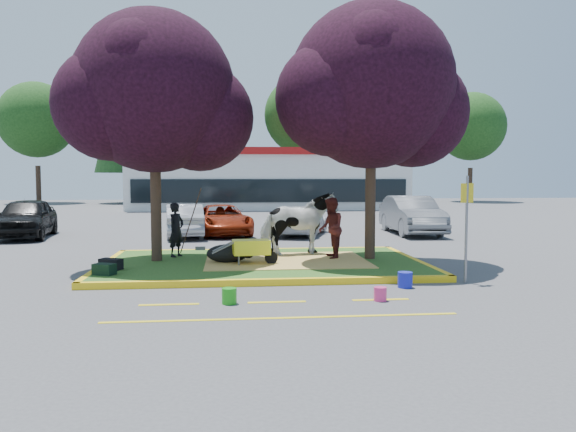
{
  "coord_description": "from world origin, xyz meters",
  "views": [
    {
      "loc": [
        -0.87,
        -14.58,
        2.36
      ],
      "look_at": [
        0.7,
        0.5,
        1.3
      ],
      "focal_mm": 35.0,
      "sensor_mm": 36.0,
      "label": 1
    }
  ],
  "objects": [
    {
      "name": "gear_bag_green",
      "position": [
        -3.7,
        -1.69,
        0.28
      ],
      "size": [
        0.55,
        0.46,
        0.25
      ],
      "primitive_type": "cube",
      "rotation": [
        0.0,
        0.0,
        -0.43
      ],
      "color": "black",
      "rests_on": "median_island"
    },
    {
      "name": "ground",
      "position": [
        0.0,
        0.0,
        0.0
      ],
      "size": [
        90.0,
        90.0,
        0.0
      ],
      "primitive_type": "plane",
      "color": "#424244",
      "rests_on": "ground"
    },
    {
      "name": "bucket_blue",
      "position": [
        2.84,
        -3.09,
        0.17
      ],
      "size": [
        0.39,
        0.39,
        0.33
      ],
      "primitive_type": "cylinder",
      "rotation": [
        0.0,
        0.0,
        -0.29
      ],
      "color": "#171FB9",
      "rests_on": "ground"
    },
    {
      "name": "gear_bag_dark",
      "position": [
        -3.7,
        -0.97,
        0.28
      ],
      "size": [
        0.59,
        0.46,
        0.26
      ],
      "primitive_type": "cube",
      "rotation": [
        0.0,
        0.0,
        -0.4
      ],
      "color": "black",
      "rests_on": "median_island"
    },
    {
      "name": "curb_left",
      "position": [
        -4.08,
        0.0,
        0.07
      ],
      "size": [
        0.16,
        5.3,
        0.15
      ],
      "primitive_type": "cube",
      "color": "yellow",
      "rests_on": "ground"
    },
    {
      "name": "retail_building",
      "position": [
        2.0,
        27.98,
        2.25
      ],
      "size": [
        20.4,
        8.4,
        4.4
      ],
      "color": "silver",
      "rests_on": "ground"
    },
    {
      "name": "visitor_b",
      "position": [
        0.38,
        2.0,
        0.71
      ],
      "size": [
        0.39,
        0.69,
        1.12
      ],
      "primitive_type": "imported",
      "rotation": [
        0.0,
        0.0,
        -1.75
      ],
      "color": "black",
      "rests_on": "median_island"
    },
    {
      "name": "bucket_green",
      "position": [
        -0.89,
        -4.25,
        0.15
      ],
      "size": [
        0.36,
        0.36,
        0.3
      ],
      "primitive_type": "cylinder",
      "rotation": [
        0.0,
        0.0,
        0.39
      ],
      "color": "#1D9917",
      "rests_on": "ground"
    },
    {
      "name": "median_island",
      "position": [
        0.0,
        0.0,
        0.07
      ],
      "size": [
        8.0,
        5.0,
        0.15
      ],
      "primitive_type": "cube",
      "color": "#254F18",
      "rests_on": "ground"
    },
    {
      "name": "handler",
      "position": [
        -2.35,
        1.09,
        0.9
      ],
      "size": [
        0.6,
        0.65,
        1.49
      ],
      "primitive_type": "imported",
      "rotation": [
        0.0,
        0.0,
        0.99
      ],
      "color": "black",
      "rests_on": "median_island"
    },
    {
      "name": "calf",
      "position": [
        -0.93,
        -0.14,
        0.39
      ],
      "size": [
        1.13,
        0.69,
        0.47
      ],
      "primitive_type": "ellipsoid",
      "rotation": [
        0.0,
        0.0,
        0.07
      ],
      "color": "black",
      "rests_on": "median_island"
    },
    {
      "name": "tree_purple_right",
      "position": [
        2.92,
        0.18,
        4.56
      ],
      "size": [
        5.3,
        4.4,
        6.82
      ],
      "color": "black",
      "rests_on": "median_island"
    },
    {
      "name": "car_silver",
      "position": [
        -2.65,
        7.7,
        0.64
      ],
      "size": [
        1.78,
        4.03,
        1.29
      ],
      "primitive_type": "imported",
      "rotation": [
        0.0,
        0.0,
        3.25
      ],
      "color": "#9EA0A6",
      "rests_on": "ground"
    },
    {
      "name": "tree_purple_left",
      "position": [
        -2.78,
        0.38,
        4.36
      ],
      "size": [
        5.06,
        4.2,
        6.51
      ],
      "color": "black",
      "rests_on": "median_island"
    },
    {
      "name": "bucket_pink",
      "position": [
        1.97,
        -4.29,
        0.13
      ],
      "size": [
        0.27,
        0.27,
        0.26
      ],
      "primitive_type": "cylinder",
      "rotation": [
        0.0,
        0.0,
        0.09
      ],
      "color": "#E53379",
      "rests_on": "ground"
    },
    {
      "name": "car_white",
      "position": [
        2.02,
        7.91,
        0.59
      ],
      "size": [
        2.86,
        4.39,
        1.18
      ],
      "primitive_type": "imported",
      "rotation": [
        0.0,
        0.0,
        2.82
      ],
      "color": "silver",
      "rests_on": "ground"
    },
    {
      "name": "straw_bedding",
      "position": [
        0.6,
        0.0,
        0.15
      ],
      "size": [
        4.2,
        3.0,
        0.01
      ],
      "primitive_type": "cube",
      "color": "#E3BB5D",
      "rests_on": "median_island"
    },
    {
      "name": "car_grey",
      "position": [
        6.6,
        7.85,
        0.78
      ],
      "size": [
        1.8,
        4.8,
        1.57
      ],
      "primitive_type": "imported",
      "rotation": [
        0.0,
        0.0,
        -0.03
      ],
      "color": "slate",
      "rests_on": "ground"
    },
    {
      "name": "fire_lane_stripe_b",
      "position": [
        0.0,
        -4.2,
        0.0
      ],
      "size": [
        1.1,
        0.12,
        0.01
      ],
      "primitive_type": "cube",
      "color": "yellow",
      "rests_on": "ground"
    },
    {
      "name": "fire_lane_long",
      "position": [
        0.0,
        -5.4,
        0.0
      ],
      "size": [
        6.0,
        0.1,
        0.01
      ],
      "primitive_type": "cube",
      "color": "yellow",
      "rests_on": "ground"
    },
    {
      "name": "cow",
      "position": [
        1.04,
        0.98,
        1.04
      ],
      "size": [
        2.27,
        1.46,
        1.77
      ],
      "primitive_type": "imported",
      "rotation": [
        0.0,
        0.0,
        1.83
      ],
      "color": "white",
      "rests_on": "median_island"
    },
    {
      "name": "curb_far",
      "position": [
        0.0,
        2.58,
        0.07
      ],
      "size": [
        8.3,
        0.16,
        0.15
      ],
      "primitive_type": "cube",
      "color": "yellow",
      "rests_on": "ground"
    },
    {
      "name": "wheelbarrow",
      "position": [
        -0.33,
        -0.53,
        0.58
      ],
      "size": [
        1.66,
        0.63,
        0.62
      ],
      "rotation": [
        0.0,
        0.0,
        0.09
      ],
      "color": "black",
      "rests_on": "median_island"
    },
    {
      "name": "car_black",
      "position": [
        -8.74,
        8.02,
        0.77
      ],
      "size": [
        2.38,
        4.73,
        1.55
      ],
      "primitive_type": "imported",
      "rotation": [
        0.0,
        0.0,
        0.13
      ],
      "color": "black",
      "rests_on": "ground"
    },
    {
      "name": "fire_lane_stripe_c",
      "position": [
        2.0,
        -4.2,
        0.0
      ],
      "size": [
        1.1,
        0.12,
        0.01
      ],
      "primitive_type": "cube",
      "color": "yellow",
      "rests_on": "ground"
    },
    {
      "name": "curb_right",
      "position": [
        4.08,
        0.0,
        0.07
      ],
      "size": [
        0.16,
        5.3,
        0.15
      ],
      "primitive_type": "cube",
      "color": "yellow",
      "rests_on": "ground"
    },
    {
      "name": "car_red",
      "position": [
        -1.2,
        8.35,
        0.61
      ],
      "size": [
        2.75,
        4.69,
        1.23
      ],
      "primitive_type": "imported",
      "rotation": [
        0.0,
        0.0,
        0.17
      ],
      "color": "maroon",
      "rests_on": "ground"
    },
    {
      "name": "curb_near",
      "position": [
        0.0,
        -2.58,
        0.07
      ],
      "size": [
        8.3,
        0.16,
        0.15
      ],
      "primitive_type": "cube",
      "color": "yellow",
      "rests_on": "ground"
    },
    {
      "name": "treeline",
      "position": [
        1.23,
        37.61,
        7.73
      ],
      "size": [
        46.58,
        7.8,
        14.63
      ],
      "color": "black",
      "rests_on": "ground"
    },
    {
      "name": "sign_post",
      "position": [
        4.34,
        -2.7,
        1.46
      ],
      "size": [
        0.33,
        0.13,
        2.38
      ],
      "rotation": [
        0.0,
        0.0,
        0.31
      ],
      "color": "slate",
      "rests_on": "ground"
    },
    {
      "name": "visitor_a",
      "position": [
        1.85,
        0.3,
        0.98
      ],
      "size": [
        0.67,
        0.84,
        1.65
      ],
      "primitive_type": "imported",
      "rotation": [
        0.0,
        0.0,
        -1.62
      ],
      "color": "#4B1915",
      "rests_on": "median_island"
    },
    {
      "name": "fire_lane_stripe_a",
      "position": [
        -2.0,
        -4.2,
        0.0
      ],
      "size": [
        1.1,
        0.12,
        0.01
      ],
      "primitive_type": "cube",
      "color": "yellow",
      "rests_on": "ground"
    }
  ]
}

